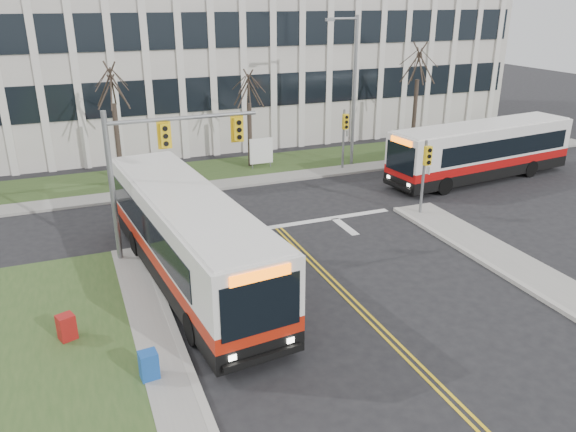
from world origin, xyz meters
The scene contains 16 objects.
ground centered at (0.00, 0.00, 0.00)m, with size 120.00×120.00×0.00m, color black.
sidewalk_cross centered at (5.00, 15.20, 0.07)m, with size 44.00×1.60×0.14m, color #9E9B93.
building_lawn centered at (5.00, 18.00, 0.06)m, with size 44.00×5.00×0.12m, color #324C20.
office_building centered at (5.00, 30.00, 6.00)m, with size 40.00×16.00×12.00m, color silver.
mast_arm_signal centered at (-5.62, 7.16, 4.26)m, with size 6.11×0.38×6.20m.
signal_pole_near centered at (7.20, 6.90, 2.50)m, with size 0.34×0.39×3.80m.
signal_pole_far centered at (7.20, 15.40, 2.50)m, with size 0.34×0.39×3.80m.
streetlight centered at (8.03, 16.20, 5.19)m, with size 2.15×0.25×9.20m.
directory_sign centered at (2.50, 17.50, 1.17)m, with size 1.50×0.12×2.00m.
tree_left centered at (-6.00, 18.00, 5.51)m, with size 1.80×1.80×7.70m.
tree_mid centered at (2.00, 18.20, 4.88)m, with size 1.80×1.80×6.82m.
tree_right centered at (14.00, 18.00, 5.91)m, with size 1.80×1.80×8.25m.
bus_main centered at (-5.00, 4.37, 1.72)m, with size 2.79×12.87×3.43m, color silver, non-canonical shape.
bus_cross centered at (13.90, 10.79, 1.62)m, with size 2.63×12.16×3.24m, color silver, non-canonical shape.
newspaper_box_blue centered at (-7.42, -1.20, 0.47)m, with size 0.50×0.45×0.95m, color #164699.
newspaper_box_red centered at (-9.50, 1.75, 0.47)m, with size 0.50×0.45×0.95m, color maroon.
Camera 1 is at (-8.69, -14.82, 10.14)m, focal length 35.00 mm.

